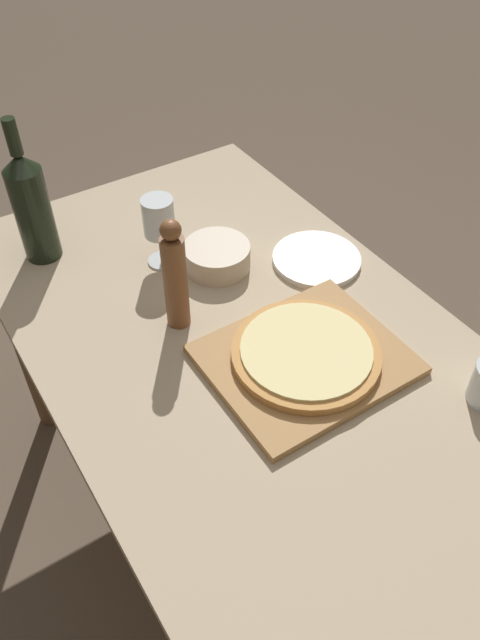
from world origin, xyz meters
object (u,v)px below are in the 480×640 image
object	(u,v)px
wine_bottle	(31,205)
pepper_mill	(175,277)
wine_glass	(159,220)
small_bowl	(217,256)
pizza	(306,352)

from	to	relation	value
wine_bottle	pepper_mill	xyz separation A→B (m)	(0.16, -0.37, -0.01)
pepper_mill	wine_glass	xyz separation A→B (m)	(0.06, 0.19, -0.01)
wine_bottle	wine_glass	bearing A→B (deg)	-38.19
wine_bottle	wine_glass	world-z (taller)	wine_bottle
wine_bottle	pepper_mill	distance (m)	0.40
pepper_mill	small_bowl	xyz separation A→B (m)	(0.16, 0.11, -0.09)
pizza	wine_glass	xyz separation A→B (m)	(-0.09, 0.43, 0.09)
pizza	wine_glass	distance (m)	0.44
pepper_mill	pizza	bearing A→B (deg)	-57.18
pizza	small_bowl	bearing A→B (deg)	88.40
pizza	pepper_mill	size ratio (longest dim) A/B	1.14
pepper_mill	small_bowl	distance (m)	0.22
wine_glass	small_bowl	xyz separation A→B (m)	(0.10, -0.08, -0.09)
pizza	wine_bottle	xyz separation A→B (m)	(-0.31, 0.60, 0.11)
wine_bottle	small_bowl	size ratio (longest dim) A/B	2.24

